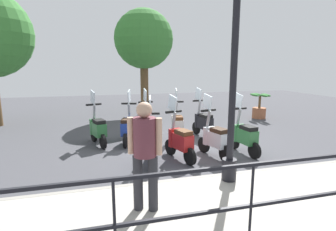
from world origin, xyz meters
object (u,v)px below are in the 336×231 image
object	(u,v)px
tree_distant	(144,40)
scooter_far_2	(148,125)
potted_palm	(259,108)
scooter_near_1	(215,138)
pedestrian_distant	(145,149)
lamp_post_near	(234,70)
scooter_far_0	(203,122)
scooter_far_3	(128,127)
scooter_near_3	(150,144)
scooter_near_0	(244,135)
scooter_far_4	(98,128)
scooter_near_2	(180,140)
scooter_far_1	(177,124)

from	to	relation	value
tree_distant	scooter_far_2	world-z (taller)	tree_distant
potted_palm	scooter_near_1	size ratio (longest dim) A/B	0.69
pedestrian_distant	scooter_far_2	bearing A→B (deg)	-169.03
pedestrian_distant	lamp_post_near	bearing A→B (deg)	132.04
pedestrian_distant	scooter_far_0	distance (m)	4.73
scooter_far_3	scooter_near_3	bearing A→B (deg)	-153.21
scooter_near_0	scooter_near_3	size ratio (longest dim) A/B	1.00
pedestrian_distant	scooter_far_4	world-z (taller)	pedestrian_distant
lamp_post_near	scooter_far_0	bearing A→B (deg)	-14.44
scooter_near_2	scooter_far_3	world-z (taller)	same
pedestrian_distant	potted_palm	size ratio (longest dim) A/B	1.50
scooter_near_0	scooter_far_4	bearing A→B (deg)	57.41
lamp_post_near	scooter_far_3	xyz separation A→B (m)	(3.27, 1.49, -1.66)
scooter_far_0	scooter_far_1	xyz separation A→B (m)	(-0.07, 0.87, 0.00)
scooter_far_4	lamp_post_near	bearing A→B (deg)	-162.84
scooter_far_1	scooter_far_3	size ratio (longest dim) A/B	1.00
tree_distant	scooter_far_0	bearing A→B (deg)	-166.44
pedestrian_distant	potted_palm	bearing A→B (deg)	157.70
lamp_post_near	scooter_near_1	distance (m)	2.33
scooter_far_3	scooter_far_4	world-z (taller)	same
scooter_near_0	scooter_near_3	xyz separation A→B (m)	(-0.11, 2.45, 0.00)
pedestrian_distant	scooter_near_2	bearing A→B (deg)	173.19
scooter_far_1	scooter_near_3	bearing A→B (deg)	156.57
tree_distant	pedestrian_distant	bearing A→B (deg)	170.29
scooter_far_0	scooter_far_1	distance (m)	0.87
pedestrian_distant	scooter_far_1	xyz separation A→B (m)	(3.90, -1.65, -0.60)
lamp_post_near	scooter_near_3	xyz separation A→B (m)	(1.51, 1.17, -1.66)
scooter_near_1	scooter_far_1	xyz separation A→B (m)	(1.71, 0.44, 0.00)
scooter_near_0	tree_distant	bearing A→B (deg)	6.38
scooter_near_3	scooter_far_4	size ratio (longest dim) A/B	1.00
tree_distant	scooter_near_2	world-z (taller)	tree_distant
potted_palm	scooter_far_3	xyz separation A→B (m)	(-2.31, 5.83, 0.04)
lamp_post_near	scooter_near_2	xyz separation A→B (m)	(1.61, 0.44, -1.66)
scooter_near_2	lamp_post_near	bearing A→B (deg)	178.37
potted_palm	scooter_far_3	size ratio (longest dim) A/B	0.69
potted_palm	scooter_near_3	distance (m)	6.86
lamp_post_near	pedestrian_distant	bearing A→B (deg)	110.23
lamp_post_near	scooter_near_3	bearing A→B (deg)	37.81
scooter_near_1	scooter_near_3	world-z (taller)	same
tree_distant	scooter_near_3	xyz separation A→B (m)	(-6.30, 0.96, -2.86)
scooter_near_2	tree_distant	bearing A→B (deg)	-19.15
scooter_far_4	scooter_near_2	bearing A→B (deg)	-150.25
lamp_post_near	potted_palm	distance (m)	7.27
scooter_near_2	scooter_near_1	bearing A→B (deg)	-109.54
scooter_near_1	scooter_far_3	bearing A→B (deg)	33.16
pedestrian_distant	scooter_near_1	distance (m)	3.08
potted_palm	scooter_far_3	distance (m)	6.28
lamp_post_near	scooter_far_2	distance (m)	3.93
scooter_near_2	scooter_near_3	xyz separation A→B (m)	(-0.10, 0.73, 0.00)
scooter_near_1	scooter_far_2	world-z (taller)	same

